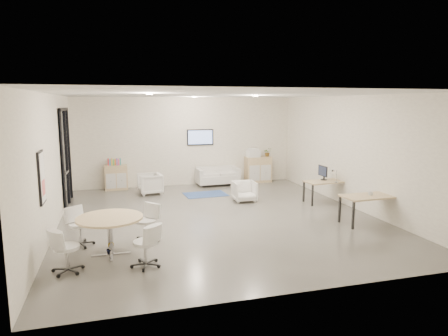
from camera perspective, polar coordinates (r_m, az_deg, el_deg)
The scene contains 21 objects.
room_shell at distance 10.33m, azimuth -0.87°, elevation 1.55°, with size 9.60×10.60×4.80m.
glass_door at distance 12.57m, azimuth -21.68°, elevation 1.82°, with size 0.09×1.90×2.85m.
artwork at distance 8.53m, azimuth -24.60°, elevation -1.27°, with size 0.05×0.54×1.04m.
wall_tv at distance 14.75m, azimuth -3.42°, elevation 4.41°, with size 0.98×0.06×0.58m.
ceiling_spots at distance 11.00m, azimuth -3.04°, elevation 10.26°, with size 3.14×4.14×0.03m.
sideboard_left at distance 14.40m, azimuth -15.15°, elevation -1.31°, with size 0.77×0.40×0.86m.
sideboard_right at distance 15.31m, azimuth 4.89°, elevation -0.20°, with size 0.98×0.47×0.98m.
books at distance 14.32m, azimuth -15.40°, elevation 0.83°, with size 0.45×0.14×0.22m.
printer at distance 15.15m, azimuth 4.18°, elevation 2.16°, with size 0.48×0.41×0.33m.
loveseat at distance 14.73m, azimuth -0.95°, elevation -1.23°, with size 1.56×0.82×0.57m.
blue_rug at distance 13.24m, azimuth -2.66°, elevation -3.77°, with size 1.37×0.92×0.01m, color navy.
armchair_left at distance 13.47m, azimuth -10.52°, elevation -2.08°, with size 0.73×0.69×0.75m, color silver.
armchair_right at distance 12.26m, azimuth 2.92°, elevation -3.20°, with size 0.67×0.63×0.69m, color silver.
desk_rear at distance 12.43m, azimuth 14.41°, elevation -2.10°, with size 1.34×0.75×0.67m.
desk_front at distance 10.56m, azimuth 20.08°, elevation -4.10°, with size 1.40×0.74×0.72m.
monitor at distance 12.48m, azimuth 13.96°, elevation -0.61°, with size 0.20×0.50×0.44m.
round_table at distance 8.18m, azimuth -16.01°, elevation -7.29°, with size 1.29×1.29×0.78m.
meeting_chairs at distance 8.26m, azimuth -15.92°, elevation -9.23°, with size 2.30×2.30×0.82m.
plant_cabinet at distance 15.33m, azimuth 6.21°, elevation 2.11°, with size 0.29×0.32×0.25m, color #3F7F3F.
plant_floor at distance 8.38m, azimuth -15.91°, elevation -11.49°, with size 0.16×0.28×0.13m, color #3F7F3F.
cup at distance 10.54m, azimuth 20.22°, elevation -3.42°, with size 0.11×0.09×0.11m, color white.
Camera 1 is at (-2.61, -9.90, 2.96)m, focal length 32.00 mm.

